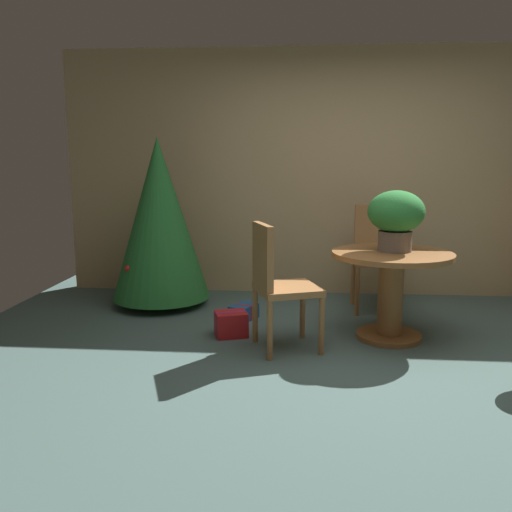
# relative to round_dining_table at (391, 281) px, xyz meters

# --- Properties ---
(ground_plane) EXTENTS (6.60, 6.60, 0.00)m
(ground_plane) POSITION_rel_round_dining_table_xyz_m (-0.28, -0.68, -0.48)
(ground_plane) COLOR #4C6660
(back_wall_panel) EXTENTS (6.00, 0.10, 2.60)m
(back_wall_panel) POSITION_rel_round_dining_table_xyz_m (-0.28, 1.52, 0.82)
(back_wall_panel) COLOR tan
(back_wall_panel) RESTS_ON ground_plane
(round_dining_table) EXTENTS (0.95, 0.95, 0.71)m
(round_dining_table) POSITION_rel_round_dining_table_xyz_m (0.00, 0.00, 0.00)
(round_dining_table) COLOR brown
(round_dining_table) RESTS_ON ground_plane
(flower_vase) EXTENTS (0.45, 0.45, 0.49)m
(flower_vase) POSITION_rel_round_dining_table_xyz_m (0.02, 0.04, 0.52)
(flower_vase) COLOR #665B51
(flower_vase) RESTS_ON round_dining_table
(wooden_chair_left) EXTENTS (0.57, 0.57, 0.97)m
(wooden_chair_left) POSITION_rel_round_dining_table_xyz_m (-0.90, -0.33, 0.07)
(wooden_chair_left) COLOR #9E6B3D
(wooden_chair_left) RESTS_ON ground_plane
(wooden_chair_far) EXTENTS (0.43, 0.45, 1.01)m
(wooden_chair_far) POSITION_rel_round_dining_table_xyz_m (0.00, 0.91, 0.09)
(wooden_chair_far) COLOR #9E6B3D
(wooden_chair_far) RESTS_ON ground_plane
(holiday_tree) EXTENTS (0.96, 0.96, 1.66)m
(holiday_tree) POSITION_rel_round_dining_table_xyz_m (-2.11, 0.84, 0.39)
(holiday_tree) COLOR brown
(holiday_tree) RESTS_ON ground_plane
(gift_box_blue) EXTENTS (0.28, 0.31, 0.14)m
(gift_box_blue) POSITION_rel_round_dining_table_xyz_m (-1.24, 0.42, -0.41)
(gift_box_blue) COLOR #1E569E
(gift_box_blue) RESTS_ON ground_plane
(gift_box_red) EXTENTS (0.31, 0.28, 0.20)m
(gift_box_red) POSITION_rel_round_dining_table_xyz_m (-1.29, -0.05, -0.38)
(gift_box_red) COLOR red
(gift_box_red) RESTS_ON ground_plane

